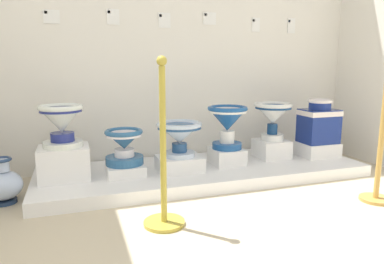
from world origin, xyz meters
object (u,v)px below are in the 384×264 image
at_px(plinth_block_central_ornate, 64,163).
at_px(stanchion_post_near_right, 380,157).
at_px(info_placard_second, 113,17).
at_px(info_placard_fourth, 209,18).
at_px(antique_toilet_leftmost, 319,121).
at_px(info_placard_sixth, 291,26).
at_px(decorative_vase_companion, 3,184).
at_px(antique_toilet_slender_white, 273,114).
at_px(info_placard_third, 164,20).
at_px(stanchion_post_near_left, 164,178).
at_px(antique_toilet_squat_floral, 227,121).
at_px(antique_toilet_central_ornate, 61,121).
at_px(plinth_block_squat_floral, 227,156).
at_px(plinth_block_leftmost, 317,149).
at_px(plinth_block_broad_patterned, 180,164).
at_px(antique_toilet_tall_cobalt, 124,144).
at_px(info_placard_fifth, 256,25).
at_px(plinth_block_slender_white, 271,149).
at_px(antique_toilet_broad_patterned, 179,133).
at_px(info_placard_first, 51,17).
at_px(plinth_block_tall_cobalt, 125,169).

bearing_deg(plinth_block_central_ornate, stanchion_post_near_right, -23.51).
bearing_deg(info_placard_second, info_placard_fourth, 0.00).
distance_m(antique_toilet_leftmost, info_placard_fourth, 1.51).
height_order(antique_toilet_leftmost, info_placard_sixth, info_placard_sixth).
relative_size(info_placard_sixth, decorative_vase_companion, 0.46).
height_order(antique_toilet_slender_white, info_placard_third, info_placard_third).
xyz_separation_m(plinth_block_central_ornate, stanchion_post_near_left, (0.61, -0.86, 0.07)).
bearing_deg(antique_toilet_squat_floral, antique_toilet_central_ornate, -179.84).
distance_m(antique_toilet_slender_white, info_placard_sixth, 1.09).
relative_size(plinth_block_squat_floral, plinth_block_leftmost, 0.80).
distance_m(antique_toilet_squat_floral, stanchion_post_near_left, 1.22).
xyz_separation_m(plinth_block_central_ornate, plinth_block_broad_patterned, (0.95, -0.08, -0.07)).
xyz_separation_m(antique_toilet_tall_cobalt, decorative_vase_companion, (-0.92, -0.11, -0.22)).
height_order(plinth_block_central_ornate, info_placard_third, info_placard_third).
bearing_deg(plinth_block_central_ornate, info_placard_fifth, 14.10).
relative_size(antique_toilet_tall_cobalt, plinth_block_broad_patterned, 0.83).
distance_m(info_placard_fourth, decorative_vase_companion, 2.38).
bearing_deg(plinth_block_slender_white, antique_toilet_broad_patterned, -171.32).
distance_m(antique_toilet_central_ornate, plinth_block_broad_patterned, 1.04).
xyz_separation_m(antique_toilet_tall_cobalt, plinth_block_leftmost, (1.95, -0.00, -0.19)).
height_order(plinth_block_slender_white, decorative_vase_companion, decorative_vase_companion).
xyz_separation_m(plinth_block_broad_patterned, plinth_block_squat_floral, (0.49, 0.08, 0.01)).
bearing_deg(plinth_block_broad_patterned, decorative_vase_companion, -177.92).
distance_m(antique_toilet_broad_patterned, antique_toilet_squat_floral, 0.50).
relative_size(antique_toilet_central_ornate, info_placard_first, 2.50).
distance_m(plinth_block_central_ornate, stanchion_post_near_left, 1.06).
relative_size(antique_toilet_broad_patterned, info_placard_sixth, 2.47).
height_order(info_placard_first, info_placard_third, info_placard_third).
bearing_deg(decorative_vase_companion, info_placard_third, 23.87).
height_order(antique_toilet_squat_floral, antique_toilet_slender_white, antique_toilet_slender_white).
xyz_separation_m(info_placard_fourth, info_placard_fifth, (0.52, -0.00, -0.04)).
xyz_separation_m(plinth_block_tall_cobalt, antique_toilet_leftmost, (1.95, -0.00, 0.31)).
xyz_separation_m(plinth_block_squat_floral, info_placard_fifth, (0.53, 0.49, 1.26)).
distance_m(plinth_block_broad_patterned, info_placard_second, 1.48).
relative_size(antique_toilet_central_ornate, plinth_block_leftmost, 0.92).
relative_size(antique_toilet_slender_white, info_placard_fourth, 2.72).
height_order(plinth_block_squat_floral, info_placard_second, info_placard_second).
bearing_deg(antique_toilet_squat_floral, info_placard_third, 133.39).
relative_size(antique_toilet_squat_floral, stanchion_post_near_right, 0.37).
distance_m(antique_toilet_squat_floral, stanchion_post_near_right, 1.28).
bearing_deg(antique_toilet_central_ornate, plinth_block_tall_cobalt, -1.83).
relative_size(antique_toilet_tall_cobalt, antique_toilet_broad_patterned, 0.81).
xyz_separation_m(plinth_block_broad_patterned, plinth_block_leftmost, (1.49, 0.06, 0.00)).
xyz_separation_m(plinth_block_tall_cobalt, stanchion_post_near_left, (0.13, -0.85, 0.16)).
height_order(info_placard_first, info_placard_second, info_placard_second).
relative_size(info_placard_fifth, stanchion_post_near_right, 0.13).
xyz_separation_m(plinth_block_leftmost, info_placard_first, (-2.48, 0.51, 1.26)).
xyz_separation_m(antique_toilet_squat_floral, antique_toilet_leftmost, (1.00, -0.02, -0.05)).
height_order(plinth_block_leftmost, info_placard_sixth, info_placard_sixth).
height_order(antique_toilet_tall_cobalt, info_placard_fifth, info_placard_fifth).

